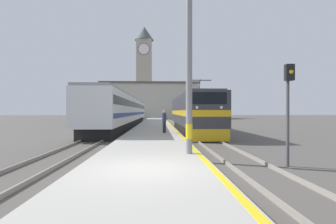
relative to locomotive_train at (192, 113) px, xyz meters
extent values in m
plane|color=#514C47|center=(-3.69, 12.53, -1.86)|extent=(200.00, 200.00, 0.00)
cube|color=#ADA89E|center=(-3.69, 7.53, -1.69)|extent=(4.28, 140.00, 0.36)
cube|color=yellow|center=(-1.70, 7.53, -1.50)|extent=(0.20, 140.00, 0.00)
cube|color=#514C47|center=(0.00, 7.53, -1.85)|extent=(2.83, 140.00, 0.02)
cube|color=gray|center=(-0.72, 7.53, -1.77)|extent=(0.07, 140.00, 0.14)
cube|color=gray|center=(0.72, 7.53, -1.77)|extent=(0.07, 140.00, 0.14)
cube|color=#514C47|center=(-7.70, 7.53, -1.85)|extent=(2.84, 140.00, 0.02)
cube|color=gray|center=(-8.42, 7.53, -1.77)|extent=(0.07, 140.00, 0.14)
cube|color=gray|center=(-6.99, 7.53, -1.77)|extent=(0.07, 140.00, 0.14)
cube|color=black|center=(0.00, 0.04, -1.41)|extent=(2.46, 15.73, 0.90)
cube|color=#333338|center=(0.00, 0.04, 0.32)|extent=(2.90, 17.10, 2.56)
cube|color=gold|center=(0.00, 0.04, 0.06)|extent=(2.92, 17.12, 0.44)
cube|color=gold|center=(0.00, -8.36, -1.37)|extent=(2.76, 0.30, 0.81)
cube|color=black|center=(0.00, -8.45, 1.05)|extent=(2.32, 0.12, 0.80)
sphere|color=white|center=(-0.80, -8.49, 0.44)|extent=(0.20, 0.20, 0.20)
sphere|color=white|center=(0.80, -8.49, 0.44)|extent=(0.20, 0.20, 0.20)
cube|color=#4C4C51|center=(0.00, 0.04, 1.66)|extent=(2.61, 16.25, 0.12)
cylinder|color=#333333|center=(0.00, -4.58, 2.22)|extent=(0.06, 0.63, 1.03)
cylinder|color=#333333|center=(0.00, -3.88, 2.22)|extent=(0.06, 0.63, 1.03)
cube|color=#262626|center=(0.00, -4.23, 2.72)|extent=(2.03, 0.08, 0.06)
cube|color=black|center=(-7.70, 11.65, -1.41)|extent=(2.46, 38.69, 0.90)
cube|color=silver|center=(-7.70, 11.65, 0.44)|extent=(2.90, 40.30, 2.81)
cube|color=black|center=(-7.70, 11.65, 1.00)|extent=(2.92, 39.50, 0.64)
cube|color=navy|center=(-7.70, 11.65, -0.12)|extent=(2.92, 39.50, 0.36)
cube|color=gray|center=(-7.70, 11.65, 1.95)|extent=(2.67, 40.30, 0.20)
cylinder|color=gray|center=(-2.07, -14.82, 2.56)|extent=(0.26, 0.26, 8.13)
cylinder|color=yellow|center=(-2.07, -14.82, -0.61)|extent=(0.28, 0.28, 0.60)
cylinder|color=#23232D|center=(-2.82, -4.68, -1.08)|extent=(0.26, 0.26, 0.84)
cylinder|color=navy|center=(-2.82, -4.68, -0.31)|extent=(0.34, 0.34, 0.70)
sphere|color=tan|center=(-2.82, -4.68, 0.15)|extent=(0.23, 0.23, 0.23)
cube|color=#ADA393|center=(-7.70, 59.80, 10.68)|extent=(4.88, 4.88, 25.09)
cylinder|color=black|center=(-7.70, 57.33, 19.81)|extent=(3.72, 0.06, 3.72)
cylinder|color=white|center=(-7.70, 57.30, 19.81)|extent=(3.42, 0.10, 3.42)
cone|color=#47514C|center=(-7.70, 59.80, 25.43)|extent=(6.10, 6.10, 4.40)
cube|color=#B7B2A3|center=(-5.55, 47.41, 2.85)|extent=(25.86, 8.09, 9.42)
cube|color=#564C47|center=(-5.55, 47.41, 7.80)|extent=(26.46, 8.69, 0.50)
cylinder|color=#4C4C51|center=(1.52, -15.76, -0.26)|extent=(0.12, 0.12, 3.20)
cube|color=black|center=(1.52, -15.88, 1.64)|extent=(0.30, 0.24, 0.60)
sphere|color=gold|center=(1.52, -16.01, 1.64)|extent=(0.16, 0.16, 0.16)
camera|label=1|loc=(-3.34, -25.35, 0.20)|focal=28.00mm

